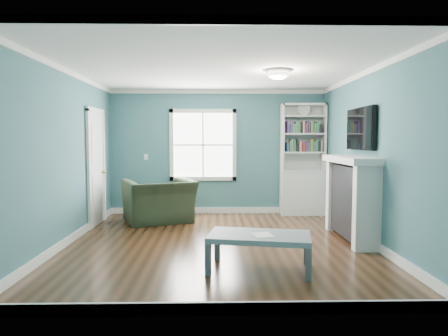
{
  "coord_description": "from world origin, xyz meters",
  "views": [
    {
      "loc": [
        -0.04,
        -5.92,
        1.55
      ],
      "look_at": [
        0.1,
        0.4,
        1.11
      ],
      "focal_mm": 32.0,
      "sensor_mm": 36.0,
      "label": 1
    }
  ],
  "objects": [
    {
      "name": "recliner",
      "position": [
        -1.11,
        1.6,
        0.54
      ],
      "size": [
        1.45,
        1.22,
        1.08
      ],
      "primitive_type": "imported",
      "rotation": [
        0.0,
        0.0,
        -2.73
      ],
      "color": "black",
      "rests_on": "ground"
    },
    {
      "name": "ceiling_fixture",
      "position": [
        0.9,
        0.1,
        2.55
      ],
      "size": [
        0.38,
        0.38,
        0.15
      ],
      "color": "white",
      "rests_on": "room_walls"
    },
    {
      "name": "fireplace",
      "position": [
        2.08,
        0.2,
        0.64
      ],
      "size": [
        0.44,
        1.58,
        1.3
      ],
      "color": "black",
      "rests_on": "ground"
    },
    {
      "name": "door",
      "position": [
        -2.22,
        1.4,
        1.07
      ],
      "size": [
        0.12,
        0.98,
        2.17
      ],
      "color": "silver",
      "rests_on": "ground"
    },
    {
      "name": "trim",
      "position": [
        0.0,
        0.0,
        1.24
      ],
      "size": [
        4.5,
        5.0,
        2.6
      ],
      "color": "white",
      "rests_on": "ground"
    },
    {
      "name": "coffee_table",
      "position": [
        0.48,
        -1.25,
        0.38
      ],
      "size": [
        1.3,
        0.86,
        0.43
      ],
      "rotation": [
        0.0,
        0.0,
        -0.19
      ],
      "color": "#444952",
      "rests_on": "ground"
    },
    {
      "name": "light_switch",
      "position": [
        -1.5,
        2.48,
        1.2
      ],
      "size": [
        0.08,
        0.01,
        0.12
      ],
      "primitive_type": "cube",
      "color": "white",
      "rests_on": "room_walls"
    },
    {
      "name": "window",
      "position": [
        -0.3,
        2.49,
        1.45
      ],
      "size": [
        1.4,
        0.06,
        1.5
      ],
      "color": "white",
      "rests_on": "room_walls"
    },
    {
      "name": "floor",
      "position": [
        0.0,
        0.0,
        0.0
      ],
      "size": [
        5.0,
        5.0,
        0.0
      ],
      "primitive_type": "plane",
      "color": "black",
      "rests_on": "ground"
    },
    {
      "name": "paper_sheet",
      "position": [
        0.52,
        -1.3,
        0.44
      ],
      "size": [
        0.26,
        0.3,
        0.0
      ],
      "primitive_type": "cube",
      "rotation": [
        0.0,
        0.0,
        0.17
      ],
      "color": "white",
      "rests_on": "coffee_table"
    },
    {
      "name": "bookshelf",
      "position": [
        1.77,
        2.3,
        0.92
      ],
      "size": [
        0.9,
        0.35,
        2.31
      ],
      "color": "silver",
      "rests_on": "ground"
    },
    {
      "name": "room_walls",
      "position": [
        0.0,
        0.0,
        1.58
      ],
      "size": [
        5.0,
        5.0,
        5.0
      ],
      "color": "#346A69",
      "rests_on": "ground"
    },
    {
      "name": "tv",
      "position": [
        2.2,
        0.2,
        1.72
      ],
      "size": [
        0.06,
        1.1,
        0.65
      ],
      "primitive_type": "cube",
      "color": "black",
      "rests_on": "fireplace"
    }
  ]
}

